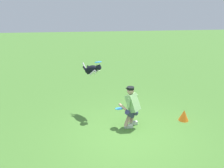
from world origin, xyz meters
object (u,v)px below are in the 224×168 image
object	(u,v)px
frisbee_flying	(98,62)
frisbee_held	(119,109)
person	(132,106)
training_cone	(184,115)
dog	(92,70)

from	to	relation	value
frisbee_flying	frisbee_held	size ratio (longest dim) A/B	0.93
frisbee_flying	frisbee_held	distance (m)	1.61
person	frisbee_held	xyz separation A→B (m)	(0.38, -0.05, -0.09)
frisbee_flying	frisbee_held	bearing A→B (deg)	125.21
person	frisbee_held	distance (m)	0.40
person	training_cone	distance (m)	1.88
person	training_cone	world-z (taller)	person
dog	frisbee_flying	world-z (taller)	frisbee_flying
frisbee_flying	frisbee_held	world-z (taller)	frisbee_flying
dog	frisbee_flying	size ratio (longest dim) A/B	4.11
dog	training_cone	distance (m)	3.39
frisbee_held	training_cone	bearing A→B (deg)	-177.95
person	frisbee_held	world-z (taller)	person
person	dog	xyz separation A→B (m)	(1.12, -1.12, 0.89)
dog	frisbee_held	bearing A→B (deg)	1.65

